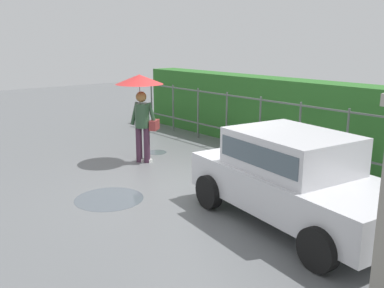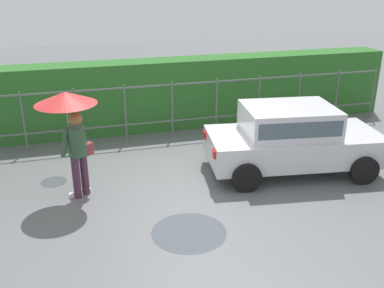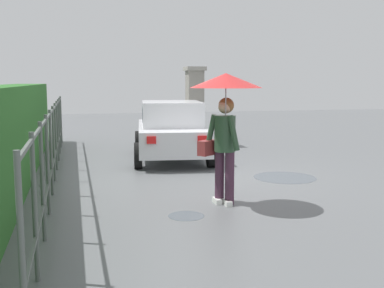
# 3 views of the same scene
# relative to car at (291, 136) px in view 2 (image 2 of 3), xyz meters

# --- Properties ---
(ground_plane) EXTENTS (40.00, 40.00, 0.00)m
(ground_plane) POSITION_rel_car_xyz_m (-2.28, -0.26, -0.80)
(ground_plane) COLOR slate
(car) EXTENTS (3.91, 2.27, 1.48)m
(car) POSITION_rel_car_xyz_m (0.00, 0.00, 0.00)
(car) COLOR silver
(car) RESTS_ON ground
(pedestrian) EXTENTS (1.14, 1.14, 2.11)m
(pedestrian) POSITION_rel_car_xyz_m (-4.57, 0.08, 0.84)
(pedestrian) COLOR #47283D
(pedestrian) RESTS_ON ground
(fence_section) EXTENTS (12.33, 0.05, 1.50)m
(fence_section) POSITION_rel_car_xyz_m (-1.98, 2.80, 0.02)
(fence_section) COLOR #59605B
(fence_section) RESTS_ON ground
(hedge_row) EXTENTS (13.28, 0.90, 1.90)m
(hedge_row) POSITION_rel_car_xyz_m (-1.98, 3.68, 0.15)
(hedge_row) COLOR #2D6B28
(hedge_row) RESTS_ON ground
(puddle_near) EXTENTS (1.29, 1.29, 0.00)m
(puddle_near) POSITION_rel_car_xyz_m (-2.81, -1.82, -0.80)
(puddle_near) COLOR #4C545B
(puddle_near) RESTS_ON ground
(puddle_far) EXTENTS (0.54, 0.54, 0.00)m
(puddle_far) POSITION_rel_car_xyz_m (-5.04, 0.82, -0.80)
(puddle_far) COLOR #4C545B
(puddle_far) RESTS_ON ground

